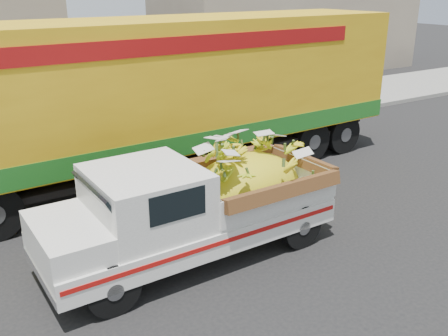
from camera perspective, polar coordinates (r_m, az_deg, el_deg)
ground at (r=9.25m, az=-2.21°, el=-8.95°), size 100.00×100.00×0.00m
curb at (r=14.25m, az=-14.35°, el=1.49°), size 60.00×0.25×0.15m
sidewalk at (r=16.18m, az=-16.75°, el=3.47°), size 60.00×4.00×0.14m
building_right at (r=28.42m, az=7.33°, el=17.10°), size 14.00×6.00×6.00m
pickup_truck at (r=8.71m, az=-1.69°, el=-3.81°), size 5.14×1.97×1.79m
semi_trailer at (r=12.00m, az=-5.31°, el=8.71°), size 12.03×2.89×3.80m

